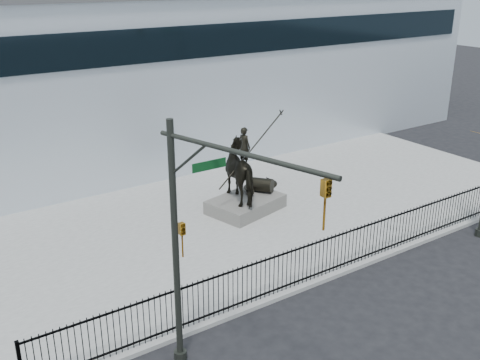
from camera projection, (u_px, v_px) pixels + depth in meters
ground at (362, 289)px, 19.37m from camera, size 120.00×120.00×0.00m
plaza at (247, 217)px, 24.76m from camera, size 30.00×12.00×0.15m
building at (122, 74)px, 33.27m from camera, size 44.00×14.00×9.00m
picket_fence at (338, 251)px, 20.02m from camera, size 22.10×0.10×1.50m
statue_plinth at (246, 204)px, 25.18m from camera, size 3.61×2.88×0.60m
equestrian_statue at (247, 171)px, 24.67m from camera, size 3.99×2.96×3.46m
traffic_signal_left at (199, 241)px, 13.92m from camera, size 1.52×4.84×7.00m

